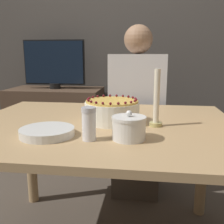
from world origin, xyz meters
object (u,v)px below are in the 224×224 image
object	(u,v)px
sugar_bowl	(129,128)
candle	(156,104)
cake	(112,111)
sugar_shaker	(90,124)
tv_monitor	(54,64)
person_man_blue_shirt	(137,123)

from	to	relation	value
sugar_bowl	candle	size ratio (longest dim) A/B	0.51
cake	sugar_shaker	xyz separation A→B (m)	(-0.05, -0.29, 0.01)
cake	candle	distance (m)	0.22
sugar_bowl	candle	xyz separation A→B (m)	(0.11, 0.21, 0.06)
cake	tv_monitor	distance (m)	1.31
sugar_bowl	sugar_shaker	bearing A→B (deg)	-168.75
sugar_shaker	person_man_blue_shirt	world-z (taller)	person_man_blue_shirt
sugar_bowl	tv_monitor	size ratio (longest dim) A/B	0.23
sugar_bowl	sugar_shaker	xyz separation A→B (m)	(-0.15, -0.03, 0.02)
person_man_blue_shirt	tv_monitor	distance (m)	0.98
sugar_shaker	person_man_blue_shirt	distance (m)	1.01
cake	sugar_bowl	distance (m)	0.28
tv_monitor	person_man_blue_shirt	bearing A→B (deg)	-28.80
candle	tv_monitor	distance (m)	1.46
cake	person_man_blue_shirt	size ratio (longest dim) A/B	0.21
cake	sugar_bowl	bearing A→B (deg)	-68.92
person_man_blue_shirt	sugar_shaker	bearing A→B (deg)	81.61
cake	sugar_shaker	bearing A→B (deg)	-99.30
cake	candle	world-z (taller)	candle
candle	person_man_blue_shirt	size ratio (longest dim) A/B	0.21
person_man_blue_shirt	candle	bearing A→B (deg)	98.82
cake	tv_monitor	xyz separation A→B (m)	(-0.68, 1.10, 0.19)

